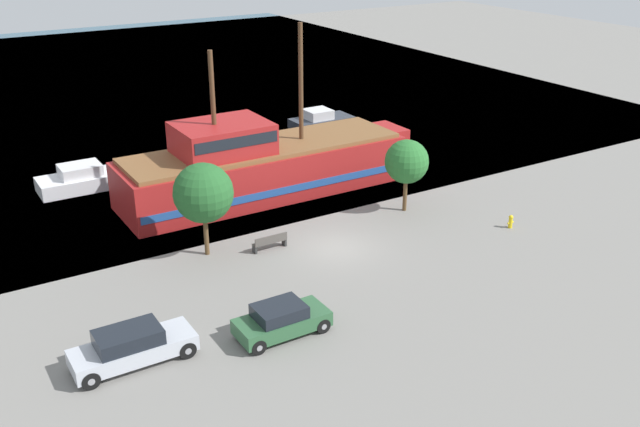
{
  "coord_description": "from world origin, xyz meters",
  "views": [
    {
      "loc": [
        -18.37,
        -28.39,
        16.45
      ],
      "look_at": [
        0.24,
        2.0,
        1.2
      ],
      "focal_mm": 40.0,
      "sensor_mm": 36.0,
      "label": 1
    }
  ],
  "objects_px": {
    "pirate_ship": "(261,165)",
    "parked_car_curb_front": "(132,347)",
    "moored_boat_outer": "(321,121)",
    "bench_promenade_east": "(270,242)",
    "parked_car_curb_mid": "(281,320)",
    "moored_boat_dockside": "(88,179)",
    "fire_hydrant": "(511,221)"
  },
  "relations": [
    {
      "from": "pirate_ship",
      "to": "parked_car_curb_front",
      "type": "bearing_deg",
      "value": -132.98
    },
    {
      "from": "moored_boat_outer",
      "to": "parked_car_curb_front",
      "type": "distance_m",
      "value": 33.32
    },
    {
      "from": "bench_promenade_east",
      "to": "moored_boat_outer",
      "type": "bearing_deg",
      "value": 51.65
    },
    {
      "from": "pirate_ship",
      "to": "parked_car_curb_mid",
      "type": "distance_m",
      "value": 16.33
    },
    {
      "from": "pirate_ship",
      "to": "moored_boat_dockside",
      "type": "relative_size",
      "value": 3.08
    },
    {
      "from": "moored_boat_dockside",
      "to": "fire_hydrant",
      "type": "relative_size",
      "value": 8.19
    },
    {
      "from": "fire_hydrant",
      "to": "parked_car_curb_front",
      "type": "bearing_deg",
      "value": -175.77
    },
    {
      "from": "parked_car_curb_front",
      "to": "pirate_ship",
      "type": "bearing_deg",
      "value": 47.02
    },
    {
      "from": "moored_boat_dockside",
      "to": "pirate_ship",
      "type": "bearing_deg",
      "value": -36.56
    },
    {
      "from": "moored_boat_dockside",
      "to": "parked_car_curb_front",
      "type": "bearing_deg",
      "value": -100.06
    },
    {
      "from": "pirate_ship",
      "to": "moored_boat_dockside",
      "type": "bearing_deg",
      "value": 143.44
    },
    {
      "from": "parked_car_curb_mid",
      "to": "moored_boat_outer",
      "type": "bearing_deg",
      "value": 55.34
    },
    {
      "from": "parked_car_curb_front",
      "to": "parked_car_curb_mid",
      "type": "height_order",
      "value": "parked_car_curb_front"
    },
    {
      "from": "moored_boat_dockside",
      "to": "bench_promenade_east",
      "type": "distance_m",
      "value": 15.24
    },
    {
      "from": "parked_car_curb_front",
      "to": "fire_hydrant",
      "type": "bearing_deg",
      "value": 4.23
    },
    {
      "from": "parked_car_curb_mid",
      "to": "fire_hydrant",
      "type": "relative_size",
      "value": 5.17
    },
    {
      "from": "parked_car_curb_mid",
      "to": "moored_boat_dockside",
      "type": "bearing_deg",
      "value": 96.21
    },
    {
      "from": "parked_car_curb_mid",
      "to": "fire_hydrant",
      "type": "xyz_separation_m",
      "value": [
        16.16,
        2.88,
        -0.29
      ]
    },
    {
      "from": "moored_boat_dockside",
      "to": "bench_promenade_east",
      "type": "xyz_separation_m",
      "value": [
        5.73,
        -14.12,
        -0.17
      ]
    },
    {
      "from": "parked_car_curb_mid",
      "to": "bench_promenade_east",
      "type": "relative_size",
      "value": 2.12
    },
    {
      "from": "moored_boat_outer",
      "to": "fire_hydrant",
      "type": "distance_m",
      "value": 22.23
    },
    {
      "from": "pirate_ship",
      "to": "moored_boat_outer",
      "type": "distance_m",
      "value": 14.81
    },
    {
      "from": "moored_boat_outer",
      "to": "parked_car_curb_front",
      "type": "bearing_deg",
      "value": -134.34
    },
    {
      "from": "parked_car_curb_mid",
      "to": "pirate_ship",
      "type": "bearing_deg",
      "value": 65.65
    },
    {
      "from": "parked_car_curb_mid",
      "to": "bench_promenade_east",
      "type": "bearing_deg",
      "value": 65.55
    },
    {
      "from": "bench_promenade_east",
      "to": "parked_car_curb_mid",
      "type": "bearing_deg",
      "value": -114.45
    },
    {
      "from": "pirate_ship",
      "to": "fire_hydrant",
      "type": "height_order",
      "value": "pirate_ship"
    },
    {
      "from": "moored_boat_dockside",
      "to": "parked_car_curb_mid",
      "type": "height_order",
      "value": "moored_boat_dockside"
    },
    {
      "from": "pirate_ship",
      "to": "moored_boat_outer",
      "type": "xyz_separation_m",
      "value": [
        10.63,
        10.24,
        -1.23
      ]
    },
    {
      "from": "fire_hydrant",
      "to": "moored_boat_dockside",
      "type": "bearing_deg",
      "value": 134.74
    },
    {
      "from": "moored_boat_dockside",
      "to": "parked_car_curb_front",
      "type": "height_order",
      "value": "moored_boat_dockside"
    },
    {
      "from": "parked_car_curb_front",
      "to": "fire_hydrant",
      "type": "xyz_separation_m",
      "value": [
        22.11,
        1.63,
        -0.35
      ]
    }
  ]
}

